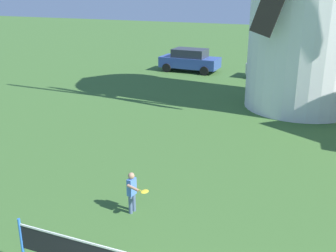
% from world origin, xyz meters
% --- Properties ---
extents(player_far, '(0.68, 0.55, 1.14)m').
position_xyz_m(player_far, '(-1.57, 4.70, 0.65)').
color(player_far, slate).
rests_on(player_far, ground_plane).
extents(parked_car_blue, '(4.06, 1.96, 1.56)m').
position_xyz_m(parked_car_blue, '(-6.48, 22.78, 0.81)').
color(parked_car_blue, '#334C99').
rests_on(parked_car_blue, ground_plane).
extents(parked_car_silver, '(4.26, 2.24, 1.56)m').
position_xyz_m(parked_car_silver, '(-0.29, 22.54, 0.81)').
color(parked_car_silver, silver).
rests_on(parked_car_silver, ground_plane).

